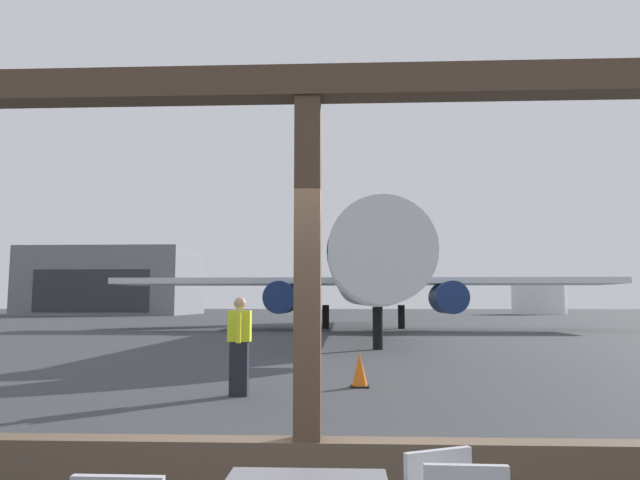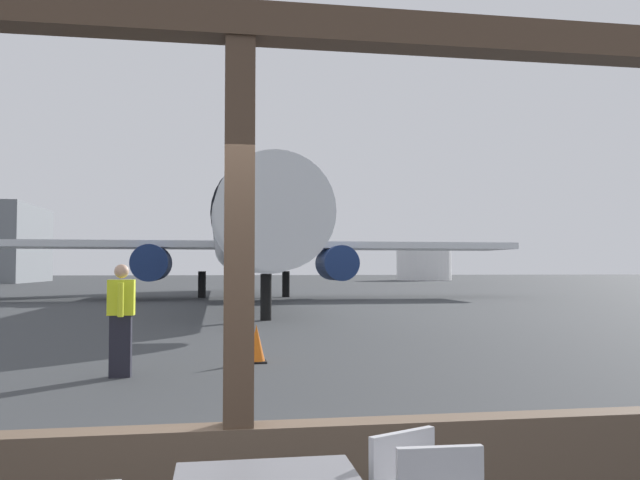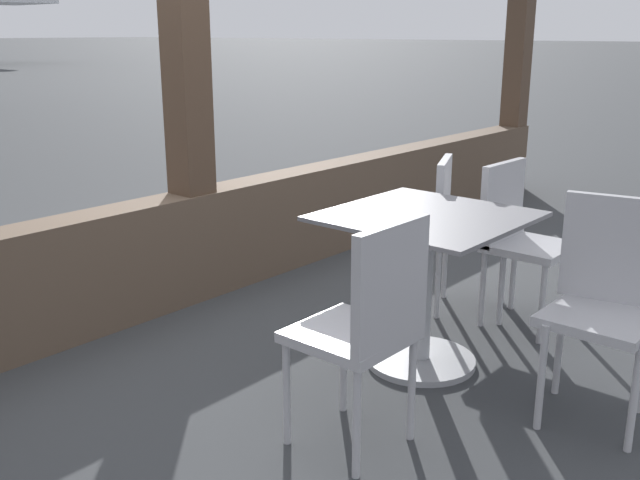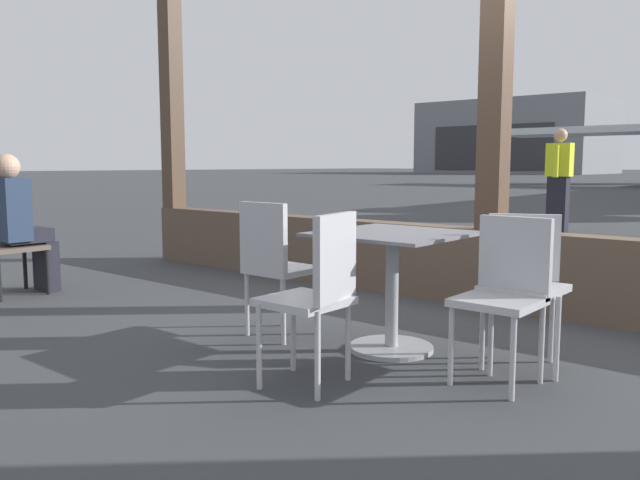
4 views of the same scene
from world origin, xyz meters
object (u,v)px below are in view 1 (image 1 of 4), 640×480
Objects in this scene: ground_crew_worker at (239,344)px; traffic_cone at (360,370)px; airplane at (365,276)px; distant_hangar at (115,282)px; fuel_storage_tank at (538,298)px.

traffic_cone is (2.17, 1.18, -0.58)m from ground_crew_worker.
airplane is at bearing 87.83° from traffic_cone.
fuel_storage_tank is at bearing 4.91° from distant_hangar.
airplane is 58.16m from fuel_storage_tank.
distant_hangar is at bearing 125.99° from airplane.
fuel_storage_tank is at bearing 68.37° from ground_crew_worker.
ground_crew_worker is 0.23× the size of fuel_storage_tank.
airplane is 23.02m from traffic_cone.
airplane is at bearing 82.80° from ground_crew_worker.
ground_crew_worker is 76.81m from distant_hangar.
airplane is 57.29m from distant_hangar.
distant_hangar is (-32.79, 69.17, 4.22)m from traffic_cone.
ground_crew_worker is 0.08× the size of distant_hangar.
airplane is 24.31m from ground_crew_worker.
traffic_cone is 79.42m from fuel_storage_tank.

